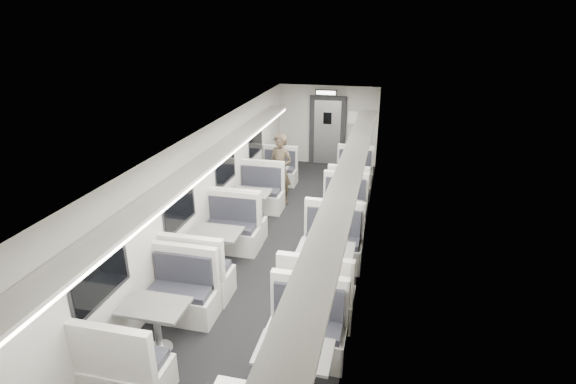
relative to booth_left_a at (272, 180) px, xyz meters
The scene contains 19 objects.
room 3.44m from the booth_left_a, 72.54° to the right, with size 3.24×12.24×2.64m.
booth_left_a is the anchor object (origin of this frame).
booth_left_b 1.91m from the booth_left_a, 90.00° to the right, with size 1.07×2.18×1.17m.
booth_left_c 3.89m from the booth_left_a, 90.00° to the right, with size 1.09×2.22×1.19m.
booth_left_d 6.06m from the booth_left_a, 90.00° to the right, with size 1.04×2.11×1.13m.
booth_right_a 2.04m from the booth_left_a, 10.95° to the left, with size 0.98×1.98×1.06m.
booth_right_b 2.84m from the booth_left_a, 45.20° to the right, with size 1.00×2.04×1.09m.
booth_right_c 4.54m from the booth_left_a, 63.84° to the right, with size 1.11×2.25×1.20m.
booth_right_d 6.80m from the booth_left_a, 72.90° to the right, with size 1.06×2.15×1.15m.
passenger 0.92m from the booth_left_a, 59.96° to the right, with size 0.64×0.42×1.75m, color black.
window_a 1.14m from the booth_left_a, 155.76° to the left, with size 0.02×1.18×0.84m, color black.
window_b 2.27m from the booth_left_a, 103.84° to the right, with size 0.02×1.18×0.84m, color black.
window_c 4.33m from the booth_left_a, 96.66° to the right, with size 0.02×1.18×0.84m, color black.
window_d 6.48m from the booth_left_a, 94.37° to the right, with size 0.02×1.18×0.84m, color black.
luggage_rack_left 3.83m from the booth_left_a, 94.02° to the right, with size 0.46×10.40×0.09m.
luggage_rack_right 4.43m from the booth_left_a, 57.18° to the right, with size 0.46×10.40×0.09m.
vestibule_door 3.01m from the booth_left_a, 70.03° to the left, with size 1.10×0.13×2.10m.
exit_sign 3.14m from the booth_left_a, 66.17° to the left, with size 0.62×0.12×0.16m.
wall_notice 3.45m from the booth_left_a, 57.43° to the left, with size 0.32×0.02×0.40m, color white.
Camera 1 is at (1.87, -7.34, 4.34)m, focal length 28.00 mm.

